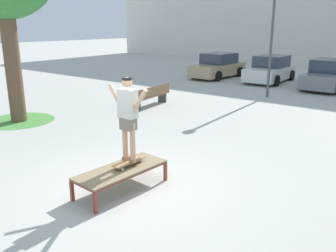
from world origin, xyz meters
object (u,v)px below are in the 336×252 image
Objects in this scene: car_white at (270,70)px; skateboard at (129,162)px; skate_box at (121,171)px; light_post at (274,10)px; car_grey at (329,75)px; car_tan at (218,66)px; skater at (128,114)px; park_bench at (151,96)px.

skateboard is at bearing -77.44° from car_white.
skate_box is 2.42× the size of skateboard.
light_post reaches higher than car_white.
car_grey reaches higher than skateboard.
car_tan reaches higher than skate_box.
skateboard is (0.01, 0.23, 0.12)m from skate_box.
light_post is (5.03, -4.08, 3.13)m from car_tan.
car_tan is at bearing 114.24° from skater.
skater is 0.40× the size of car_grey.
skateboard is at bearing -89.69° from car_grey.
light_post reaches higher than skate_box.
skateboard is 0.99m from skater.
park_bench is at bearing -76.46° from car_tan.
light_post is (-1.63, 10.72, 2.29)m from skater.
skater is at bearing -65.76° from car_tan.
park_bench is (-1.15, -9.26, -0.24)m from car_white.
park_bench is at bearing -97.06° from car_white.
car_grey reaches higher than park_bench.
light_post reaches higher than skateboard.
car_tan is 1.74× the size of park_bench.
car_white is 1.75× the size of park_bench.
light_post is at bearing -39.05° from car_tan.
skate_box is 11.58m from light_post.
skater is 0.40× the size of car_white.
park_bench is 0.42× the size of light_post.
car_tan is at bearing 113.88° from skate_box.
skateboard is 7.43m from park_bench.
park_bench reaches higher than skate_box.
skateboard is at bearing -52.53° from park_bench.
light_post is at bearing 98.66° from skateboard.
skate_box is at bearing -66.12° from car_tan.
car_tan is at bearing 103.54° from park_bench.
skateboard is at bearing -65.76° from car_tan.
park_bench is 6.56m from light_post.
car_grey is (6.59, -0.04, 0.00)m from car_tan.
car_white reaches higher than park_bench.
skater reaches higher than car_white.
skate_box is 1.14m from skater.
car_white is 0.73× the size of light_post.
light_post is (2.89, 4.82, 3.38)m from park_bench.
skateboard reaches higher than skate_box.
park_bench is at bearing -116.59° from car_grey.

